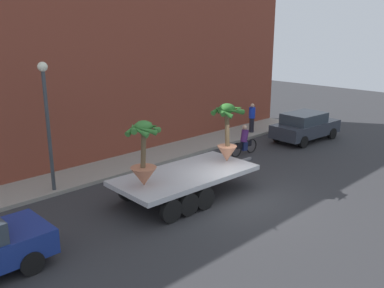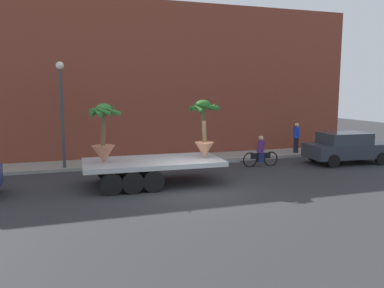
% 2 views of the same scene
% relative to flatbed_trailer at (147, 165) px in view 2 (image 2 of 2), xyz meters
% --- Properties ---
extents(ground_plane, '(60.00, 60.00, 0.00)m').
position_rel_flatbed_trailer_xyz_m(ground_plane, '(1.55, -1.50, -0.77)').
color(ground_plane, '#2D2D30').
extents(sidewalk, '(24.00, 2.20, 0.15)m').
position_rel_flatbed_trailer_xyz_m(sidewalk, '(1.55, 4.60, -0.69)').
color(sidewalk, gray).
rests_on(sidewalk, ground).
extents(building_facade, '(24.00, 1.20, 8.40)m').
position_rel_flatbed_trailer_xyz_m(building_facade, '(1.55, 6.30, 3.43)').
color(building_facade, brown).
rests_on(building_facade, ground).
extents(flatbed_trailer, '(6.45, 2.78, 0.98)m').
position_rel_flatbed_trailer_xyz_m(flatbed_trailer, '(0.00, 0.00, 0.00)').
color(flatbed_trailer, '#B7BABF').
rests_on(flatbed_trailer, ground).
extents(potted_palm_rear, '(1.19, 1.25, 2.24)m').
position_rel_flatbed_trailer_xyz_m(potted_palm_rear, '(-1.64, 0.05, 1.21)').
color(potted_palm_rear, '#C17251').
rests_on(potted_palm_rear, flatbed_trailer).
extents(potted_palm_middle, '(1.19, 1.24, 2.35)m').
position_rel_flatbed_trailer_xyz_m(potted_palm_middle, '(2.31, -0.19, 1.42)').
color(potted_palm_middle, tan).
rests_on(potted_palm_middle, flatbed_trailer).
extents(cyclist, '(1.84, 0.37, 1.54)m').
position_rel_flatbed_trailer_xyz_m(cyclist, '(6.03, 1.89, -0.10)').
color(cyclist, black).
rests_on(cyclist, ground).
extents(parked_car, '(4.32, 2.13, 1.58)m').
position_rel_flatbed_trailer_xyz_m(parked_car, '(10.56, 1.23, 0.06)').
color(parked_car, '#2D333D').
rests_on(parked_car, ground).
extents(pedestrian_near_gate, '(0.36, 0.36, 1.71)m').
position_rel_flatbed_trailer_xyz_m(pedestrian_near_gate, '(9.49, 4.12, 0.28)').
color(pedestrian_near_gate, black).
rests_on(pedestrian_near_gate, sidewalk).
extents(street_lamp, '(0.36, 0.36, 4.83)m').
position_rel_flatbed_trailer_xyz_m(street_lamp, '(-3.11, 3.80, 2.46)').
color(street_lamp, '#383D42').
rests_on(street_lamp, sidewalk).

